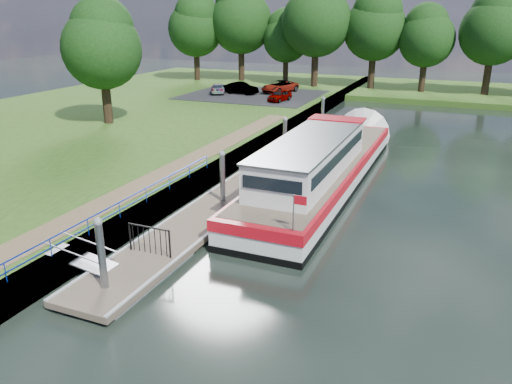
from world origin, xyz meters
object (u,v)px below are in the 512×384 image
at_px(pontoon, 258,179).
at_px(barge, 325,165).
at_px(car_a, 280,95).
at_px(car_c, 218,88).
at_px(car_b, 241,88).
at_px(car_d, 280,87).

bearing_deg(pontoon, barge, 19.80).
distance_m(car_a, car_c, 8.30).
distance_m(barge, car_c, 29.43).
xyz_separation_m(car_b, car_d, (3.56, 2.56, 0.02)).
relative_size(barge, car_a, 6.47).
height_order(pontoon, car_a, car_a).
bearing_deg(barge, car_d, 115.37).
distance_m(car_a, car_b, 6.20).
height_order(pontoon, car_d, car_d).
height_order(car_c, car_d, car_d).
distance_m(pontoon, car_b, 27.82).
relative_size(pontoon, barge, 1.42).
relative_size(pontoon, car_d, 6.42).
relative_size(car_b, car_d, 0.82).
relative_size(pontoon, car_b, 7.87).
xyz_separation_m(car_a, car_b, (-5.53, 2.80, 0.07)).
distance_m(pontoon, car_c, 28.44).
xyz_separation_m(barge, car_d, (-12.40, 26.15, 0.40)).
bearing_deg(car_d, barge, -45.52).
relative_size(car_b, car_c, 1.02).
xyz_separation_m(barge, car_a, (-10.43, 20.79, 0.30)).
bearing_deg(pontoon, car_b, 116.42).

